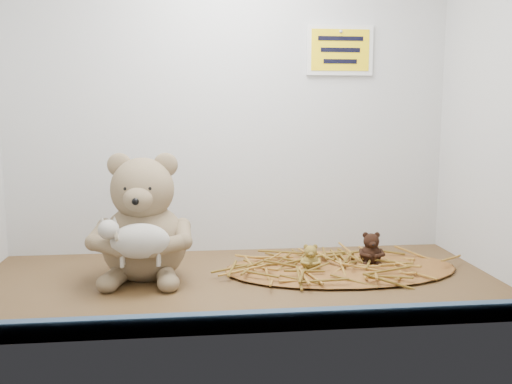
{
  "coord_description": "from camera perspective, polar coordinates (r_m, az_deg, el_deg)",
  "views": [
    {
      "loc": [
        -10.74,
        -125.56,
        39.78
      ],
      "look_at": [
        3.89,
        1.76,
        20.58
      ],
      "focal_mm": 40.0,
      "sensor_mm": 36.0,
      "label": 1
    }
  ],
  "objects": [
    {
      "name": "mini_teddy_brown",
      "position": [
        1.46,
        11.43,
        -5.4
      ],
      "size": [
        7.32,
        7.62,
        8.03
      ],
      "primitive_type": null,
      "rotation": [
        0.0,
        0.0,
        -0.13
      ],
      "color": "black",
      "rests_on": "straw_bed"
    },
    {
      "name": "alcove_shell",
      "position": [
        1.35,
        -2.02,
        10.73
      ],
      "size": [
        120.4,
        60.2,
        90.4
      ],
      "color": "#442917",
      "rests_on": "ground"
    },
    {
      "name": "wall_sign",
      "position": [
        1.61,
        8.39,
        13.86
      ],
      "size": [
        16.0,
        1.2,
        11.0
      ],
      "primitive_type": "cube",
      "color": "yellow",
      "rests_on": "back_wall"
    },
    {
      "name": "main_teddy",
      "position": [
        1.34,
        -11.17,
        -2.41
      ],
      "size": [
        25.63,
        26.84,
        29.39
      ],
      "primitive_type": null,
      "rotation": [
        0.0,
        0.0,
        -0.08
      ],
      "color": "#846751",
      "rests_on": "shelf_floor"
    },
    {
      "name": "straw_bed",
      "position": [
        1.43,
        8.49,
        -7.49
      ],
      "size": [
        57.43,
        33.35,
        1.11
      ],
      "primitive_type": "ellipsoid",
      "color": "brown",
      "rests_on": "shelf_floor"
    },
    {
      "name": "front_rail",
      "position": [
        1.05,
        -0.21,
        -12.79
      ],
      "size": [
        119.28,
        2.2,
        3.6
      ],
      "primitive_type": "cube",
      "color": "#354B65",
      "rests_on": "shelf_floor"
    },
    {
      "name": "toy_lamb",
      "position": [
        1.25,
        -11.51,
        -4.84
      ],
      "size": [
        16.51,
        10.07,
        10.67
      ],
      "primitive_type": null,
      "color": "#BCB7A9",
      "rests_on": "main_teddy"
    },
    {
      "name": "mini_teddy_tan",
      "position": [
        1.38,
        5.46,
        -6.39
      ],
      "size": [
        5.8,
        6.03,
        6.3
      ],
      "primitive_type": null,
      "rotation": [
        0.0,
        0.0,
        -0.14
      ],
      "color": "olive",
      "rests_on": "straw_bed"
    }
  ]
}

